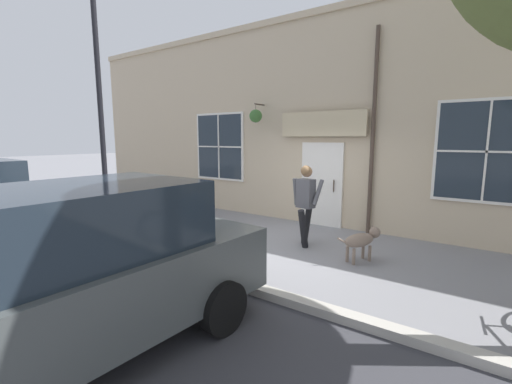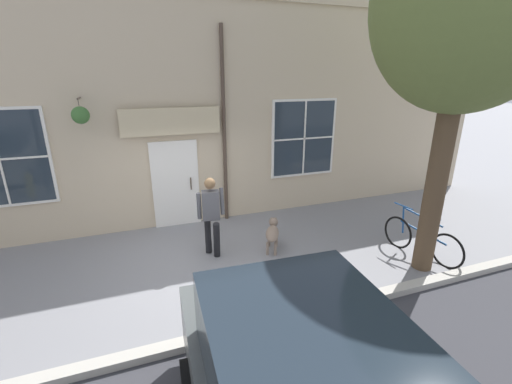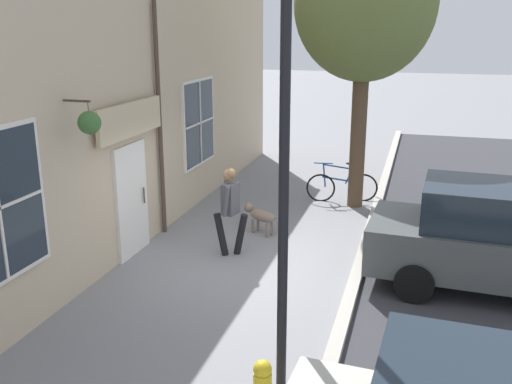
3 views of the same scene
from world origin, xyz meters
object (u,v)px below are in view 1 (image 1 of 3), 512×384
pedestrian_walking (306,198)px  parked_car_mid_block (66,276)px  street_lamp (98,76)px  fire_hydrant (101,216)px  dog_on_leash (362,240)px

pedestrian_walking → parked_car_mid_block: parked_car_mid_block is taller
street_lamp → fire_hydrant: (-0.09, -0.45, -3.12)m
dog_on_leash → parked_car_mid_block: size_ratio=0.22×
dog_on_leash → street_lamp: size_ratio=0.18×
parked_car_mid_block → fire_hydrant: (-2.80, -4.19, -0.48)m
pedestrian_walking → street_lamp: 5.07m
pedestrian_walking → street_lamp: street_lamp is taller
dog_on_leash → fire_hydrant: fire_hydrant is taller
parked_car_mid_block → fire_hydrant: 5.06m
pedestrian_walking → street_lamp: bearing=-63.7°
dog_on_leash → street_lamp: (1.74, -5.20, 3.12)m
pedestrian_walking → parked_car_mid_block: bearing=-2.6°
street_lamp → fire_hydrant: street_lamp is taller
pedestrian_walking → fire_hydrant: pedestrian_walking is taller
dog_on_leash → street_lamp: street_lamp is taller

